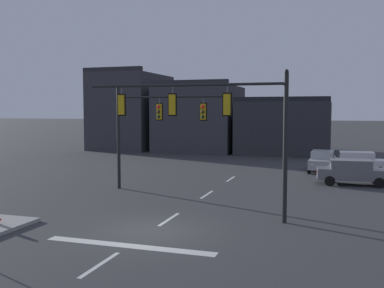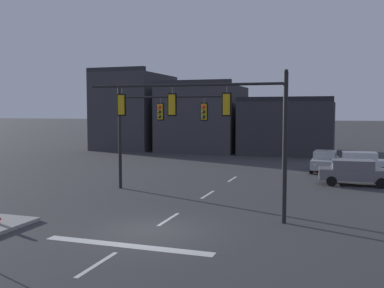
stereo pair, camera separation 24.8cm
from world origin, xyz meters
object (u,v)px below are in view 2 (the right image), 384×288
at_px(car_lot_nearside, 361,162).
at_px(car_lot_middle, 325,161).
at_px(signal_mast_near_side, 215,116).
at_px(signal_mast_far_side, 151,121).
at_px(car_lot_farside, 354,172).

distance_m(car_lot_nearside, car_lot_middle, 2.59).
height_order(signal_mast_near_side, signal_mast_far_side, signal_mast_near_side).
height_order(signal_mast_near_side, car_lot_nearside, signal_mast_near_side).
bearing_deg(car_lot_middle, car_lot_nearside, 0.32).
relative_size(car_lot_nearside, car_lot_farside, 0.99).
bearing_deg(car_lot_nearside, car_lot_middle, -179.68).
bearing_deg(car_lot_middle, car_lot_farside, -71.04).
xyz_separation_m(car_lot_nearside, car_lot_middle, (-2.59, -0.01, 0.00)).
bearing_deg(car_lot_farside, car_lot_nearside, 84.01).
bearing_deg(signal_mast_far_side, signal_mast_near_side, -45.11).
xyz_separation_m(car_lot_nearside, car_lot_farside, (-0.61, -5.79, 0.00)).
bearing_deg(car_lot_farside, car_lot_middle, 108.96).
relative_size(signal_mast_far_side, car_lot_nearside, 1.57).
xyz_separation_m(signal_mast_near_side, signal_mast_far_side, (-5.38, 5.40, -0.37)).
bearing_deg(signal_mast_near_side, car_lot_nearside, 68.42).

